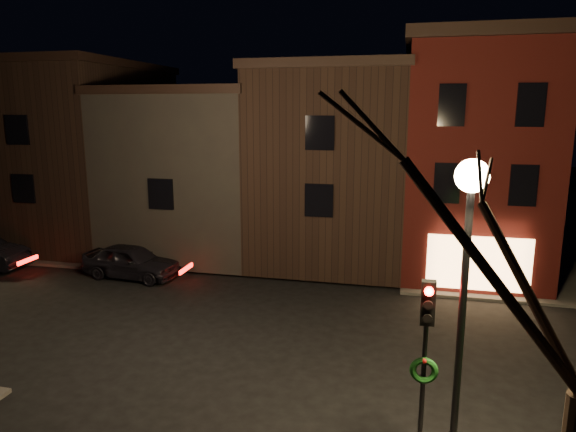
# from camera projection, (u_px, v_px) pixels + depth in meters

# --- Properties ---
(ground) EXTENTS (120.00, 120.00, 0.00)m
(ground) POSITION_uv_depth(u_px,v_px,m) (247.00, 333.00, 17.41)
(ground) COLOR black
(ground) RESTS_ON ground
(sidewalk_far_left) EXTENTS (30.00, 30.00, 0.12)m
(sidewalk_far_left) POSITION_uv_depth(u_px,v_px,m) (85.00, 204.00, 40.96)
(sidewalk_far_left) COLOR #2D2B28
(sidewalk_far_left) RESTS_ON ground
(corner_building) EXTENTS (6.50, 8.50, 10.50)m
(corner_building) POSITION_uv_depth(u_px,v_px,m) (474.00, 155.00, 23.55)
(corner_building) COLOR #480F0C
(corner_building) RESTS_ON ground
(row_building_a) EXTENTS (7.30, 10.30, 9.40)m
(row_building_a) POSITION_uv_depth(u_px,v_px,m) (336.00, 162.00, 26.10)
(row_building_a) COLOR black
(row_building_a) RESTS_ON ground
(row_building_b) EXTENTS (7.80, 10.30, 8.40)m
(row_building_b) POSITION_uv_depth(u_px,v_px,m) (204.00, 168.00, 27.84)
(row_building_b) COLOR black
(row_building_b) RESTS_ON ground
(row_building_c) EXTENTS (7.30, 10.30, 9.90)m
(row_building_c) POSITION_uv_depth(u_px,v_px,m) (85.00, 152.00, 29.32)
(row_building_c) COLOR black
(row_building_c) RESTS_ON ground
(street_lamp_near) EXTENTS (0.60, 0.60, 6.48)m
(street_lamp_near) POSITION_uv_depth(u_px,v_px,m) (468.00, 238.00, 9.25)
(street_lamp_near) COLOR black
(street_lamp_near) RESTS_ON sidewalk_near_right
(traffic_signal) EXTENTS (0.58, 0.38, 4.05)m
(traffic_signal) POSITION_uv_depth(u_px,v_px,m) (425.00, 344.00, 10.33)
(traffic_signal) COLOR black
(traffic_signal) RESTS_ON sidewalk_near_right
(parked_car_a) EXTENTS (4.61, 2.20, 1.52)m
(parked_car_a) POSITION_uv_depth(u_px,v_px,m) (131.00, 261.00, 23.10)
(parked_car_a) COLOR black
(parked_car_a) RESTS_ON ground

